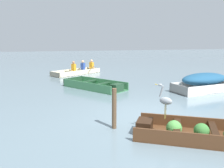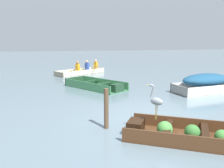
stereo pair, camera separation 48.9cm
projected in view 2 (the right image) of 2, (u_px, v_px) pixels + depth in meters
The scene contains 7 objects.
ground_plane at pixel (151, 117), 7.45m from camera, with size 80.00×80.00×0.00m, color slate.
dinghy_dark_varnish_foreground at pixel (182, 133), 5.80m from camera, with size 2.99×2.45×0.41m.
skiff_green_near_moored at pixel (98, 86), 11.67m from camera, with size 2.76×3.23×0.37m.
skiff_white_mid_moored at pixel (206, 82), 10.81m from camera, with size 2.98×1.61×0.83m.
rowboat_cream_with_crew at pixel (83, 71), 16.55m from camera, with size 3.39×2.69×0.88m.
heron_on_dinghy at pixel (156, 100), 5.90m from camera, with size 0.34×0.40×0.84m.
mooring_post at pixel (106, 109), 6.45m from camera, with size 0.12×0.12×1.07m, color brown.
Camera 2 is at (-2.67, -6.73, 2.33)m, focal length 40.00 mm.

